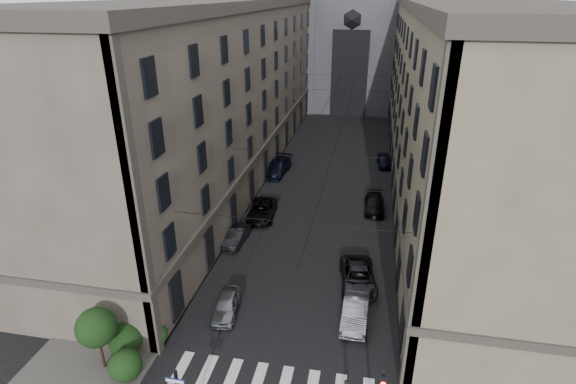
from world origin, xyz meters
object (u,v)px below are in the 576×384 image
Objects in this scene: car_right_far at (385,160)px; car_left_midfar at (262,210)px; car_left_near at (226,305)px; car_right_midfar at (374,204)px; car_right_midnear at (358,277)px; car_left_midnear at (236,237)px; car_left_far at (277,167)px; gothic_tower at (357,2)px; car_right_near at (355,310)px.

car_left_midfar is at bearing -130.50° from car_right_far.
car_left_near is 0.73× the size of car_left_midfar.
car_right_midnear is at bearing -95.82° from car_right_midfar.
car_left_midfar is 1.24× the size of car_right_far.
car_right_midfar reaches higher than car_left_near.
car_left_midnear is 16.23m from car_left_far.
car_left_near is 19.77m from car_right_midfar.
car_left_far reaches higher than car_right_midnear.
car_right_far is at bearing -79.80° from gothic_tower.
car_left_midfar is at bearing 87.34° from car_left_near.
car_right_far is (11.43, 16.19, -0.01)m from car_left_midfar.
gothic_tower reaches higher than car_left_midfar.
car_right_far is (12.39, 21.27, 0.07)m from car_left_midnear.
car_left_midnear is 14.23m from car_right_midfar.
gothic_tower is 12.69× the size of car_right_near.
car_left_far reaches higher than car_left_near.
car_right_midnear reaches higher than car_left_midnear.
car_left_midfar is 1.12× the size of car_right_midfar.
car_left_near is at bearing -90.24° from car_left_midfar.
car_left_far is at bearing 144.48° from car_right_midfar.
gothic_tower is 10.94× the size of car_right_midnear.
car_left_near is at bearing -158.45° from car_right_midnear.
car_left_midnear is at bearing 144.22° from car_right_near.
car_left_far is 1.08× the size of car_right_midnear.
car_right_midnear is at bearing -99.76° from car_right_far.
gothic_tower reaches higher than car_right_midfar.
car_right_near is at bearing -94.84° from car_right_midfar.
car_left_near is 0.98× the size of car_left_midnear.
gothic_tower reaches higher than car_right_midnear.
car_left_near is 13.95m from car_left_midfar.
car_left_midnear is at bearing -105.23° from car_left_midfar.
car_left_midnear is 0.93× the size of car_right_far.
car_right_near is (8.40, 0.92, 0.11)m from car_left_near.
car_right_midnear is (8.40, 4.69, 0.09)m from car_left_near.
car_left_midnear is at bearing 150.62° from car_right_midnear.
car_right_midfar is at bearing -28.31° from car_left_far.
car_left_far is 1.37× the size of car_right_far.
car_right_near reaches higher than car_right_far.
car_left_midnear is 13.07m from car_right_near.
car_right_near reaches higher than car_right_midfar.
car_right_midfar is at bearing 40.78° from car_left_midnear.
car_right_midnear is at bearing -57.29° from car_left_far.
car_left_midfar is 1.13× the size of car_right_near.
car_right_midnear is at bearing -48.84° from car_left_midfar.
car_left_midfar is at bearing 127.50° from car_right_near.
car_left_midfar reaches higher than car_right_midfar.
car_left_near is 9.62m from car_right_midnear.
car_left_midnear is 24.61m from car_right_far.
car_left_near is at bearing -79.77° from car_left_far.
car_right_midnear is (10.40, -20.38, -0.09)m from car_left_far.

